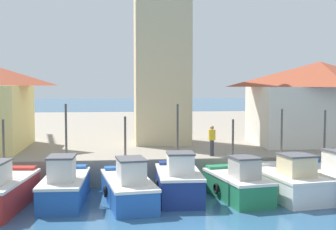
% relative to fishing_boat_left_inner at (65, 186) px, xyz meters
% --- Properties ---
extents(quay_wharf, '(120.00, 40.00, 1.37)m').
position_rel_fishing_boat_left_inner_xyz_m(quay_wharf, '(5.01, 22.84, -0.05)').
color(quay_wharf, gray).
rests_on(quay_wharf, ground).
extents(fishing_boat_left_inner, '(1.97, 4.87, 4.32)m').
position_rel_fishing_boat_left_inner_xyz_m(fishing_boat_left_inner, '(0.00, 0.00, 0.00)').
color(fishing_boat_left_inner, '#2356A8').
rests_on(fishing_boat_left_inner, ground).
extents(fishing_boat_mid_left, '(2.53, 5.30, 3.76)m').
position_rel_fishing_boat_left_inner_xyz_m(fishing_boat_mid_left, '(2.77, -0.42, -0.03)').
color(fishing_boat_mid_left, '#2356A8').
rests_on(fishing_boat_mid_left, ground).
extents(fishing_boat_center, '(2.04, 4.17, 4.29)m').
position_rel_fishing_boat_left_inner_xyz_m(fishing_boat_center, '(5.06, -0.00, 0.06)').
color(fishing_boat_center, navy).
rests_on(fishing_boat_center, ground).
extents(fishing_boat_mid_right, '(2.49, 4.49, 3.60)m').
position_rel_fishing_boat_left_inner_xyz_m(fishing_boat_mid_right, '(7.72, -0.28, -0.03)').
color(fishing_boat_mid_right, '#237A4C').
rests_on(fishing_boat_mid_right, ground).
extents(fishing_boat_right_inner, '(2.87, 4.92, 4.04)m').
position_rel_fishing_boat_left_inner_xyz_m(fishing_boat_right_inner, '(10.10, -0.17, -0.01)').
color(fishing_boat_right_inner, silver).
rests_on(fishing_boat_right_inner, ground).
extents(fishing_boat_right_outer, '(2.88, 4.93, 3.97)m').
position_rel_fishing_boat_left_inner_xyz_m(fishing_boat_right_outer, '(12.25, -0.08, 0.04)').
color(fishing_boat_right_outer, '#2356A8').
rests_on(fishing_boat_right_outer, ground).
extents(clock_tower, '(3.97, 3.97, 16.54)m').
position_rel_fishing_boat_left_inner_xyz_m(clock_tower, '(5.20, 9.48, 8.43)').
color(clock_tower, beige).
rests_on(clock_tower, quay_wharf).
extents(warehouse_right, '(8.67, 5.46, 5.25)m').
position_rel_fishing_boat_left_inner_xyz_m(warehouse_right, '(15.17, 7.94, 3.33)').
color(warehouse_right, silver).
rests_on(warehouse_right, quay_wharf).
extents(dock_worker_near_tower, '(0.34, 0.22, 1.62)m').
position_rel_fishing_boat_left_inner_xyz_m(dock_worker_near_tower, '(7.33, 3.64, 1.48)').
color(dock_worker_near_tower, '#33333D').
rests_on(dock_worker_near_tower, quay_wharf).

